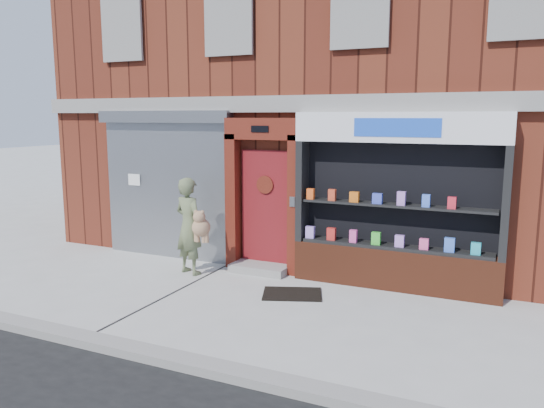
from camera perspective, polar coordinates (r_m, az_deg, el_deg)
The scene contains 8 objects.
ground at distance 8.40m, azimuth -1.77°, elevation -10.98°, with size 80.00×80.00×0.00m, color #9E9E99.
curb at distance 6.68m, azimuth -10.35°, elevation -16.19°, with size 60.00×0.30×0.12m, color gray.
building at distance 13.55m, azimuth 9.83°, elevation 13.82°, with size 12.00×8.16×8.00m.
shutter_bay at distance 11.16m, azimuth -11.27°, elevation 3.01°, with size 3.10×0.30×3.04m.
red_door_bay at distance 9.98m, azimuth -0.92°, elevation 0.95°, with size 1.52×0.58×2.90m.
pharmacy_bay at distance 9.17m, azimuth 13.17°, elevation -0.61°, with size 3.50×0.41×3.00m.
woman at distance 9.96m, azimuth -8.79°, elevation -2.35°, with size 0.91×0.64×1.82m.
doormat at distance 8.94m, azimuth 2.19°, elevation -9.64°, with size 0.97×0.68×0.02m, color black.
Camera 1 is at (3.52, -7.05, 2.93)m, focal length 35.00 mm.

